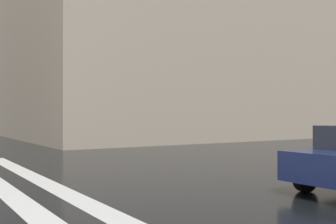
# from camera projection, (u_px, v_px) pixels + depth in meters

# --- Properties ---
(haussmann_block_corner) EXTENTS (19.80, 22.30, 18.28)m
(haussmann_block_corner) POSITION_uv_depth(u_px,v_px,m) (159.00, 25.00, 33.13)
(haussmann_block_corner) COLOR tan
(haussmann_block_corner) RESTS_ON ground_plane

